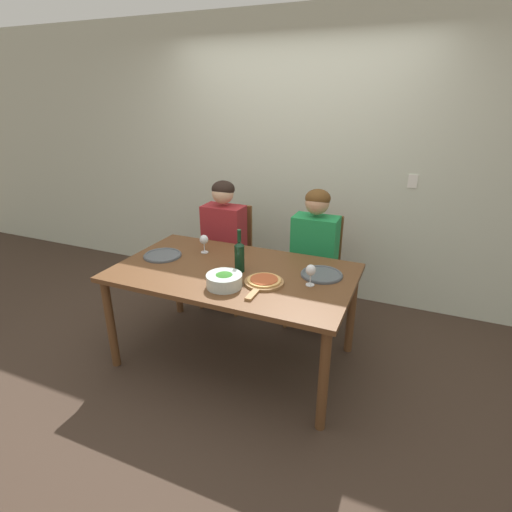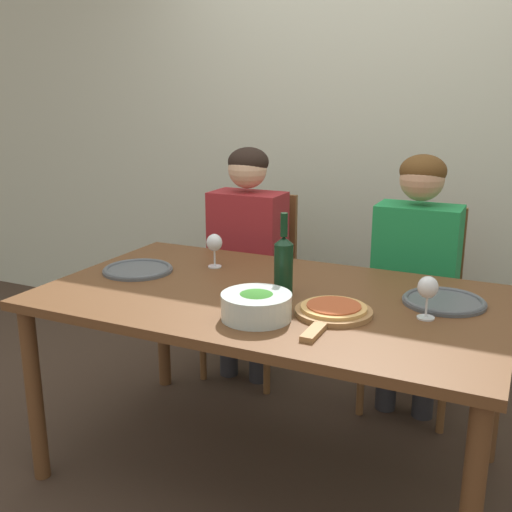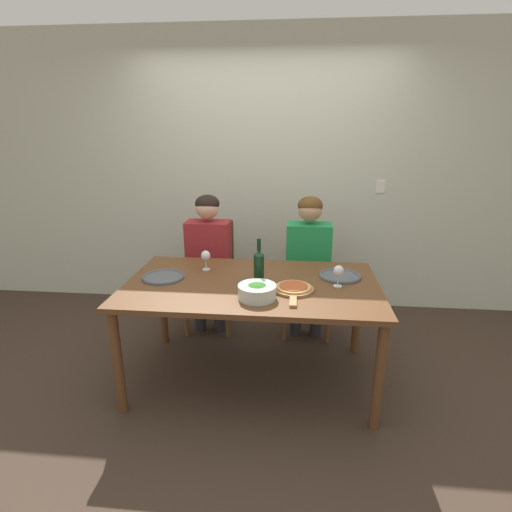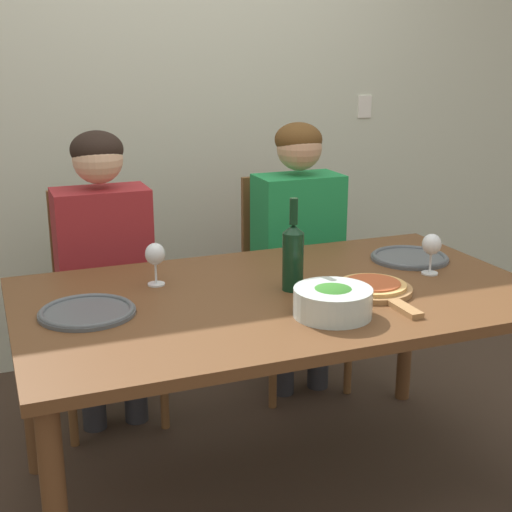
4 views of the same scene
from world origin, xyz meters
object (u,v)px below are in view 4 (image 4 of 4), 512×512
(dinner_plate_right, at_px, (410,257))
(person_man, at_px, (299,233))
(wine_glass_right, at_px, (432,246))
(chair_left, at_px, (103,296))
(wine_glass_left, at_px, (155,256))
(wine_bottle, at_px, (293,255))
(person_woman, at_px, (104,253))
(dinner_plate_left, at_px, (87,312))
(pizza_on_board, at_px, (374,288))
(chair_right, at_px, (288,274))
(broccoli_bowl, at_px, (333,302))

(dinner_plate_right, bearing_deg, person_man, 110.32)
(person_man, distance_m, wine_glass_right, 0.78)
(dinner_plate_right, xyz_separation_m, wine_glass_right, (-0.03, -0.18, 0.10))
(chair_left, height_order, wine_glass_left, chair_left)
(wine_bottle, distance_m, wine_glass_right, 0.54)
(person_woman, distance_m, wine_glass_right, 1.30)
(dinner_plate_left, relative_size, pizza_on_board, 0.73)
(pizza_on_board, relative_size, wine_glass_right, 2.72)
(wine_bottle, distance_m, wine_glass_left, 0.48)
(chair_left, bearing_deg, wine_glass_left, -81.50)
(person_man, relative_size, wine_glass_right, 8.27)
(chair_left, height_order, wine_glass_right, chair_left)
(chair_right, xyz_separation_m, person_man, (0.00, -0.11, 0.23))
(chair_left, relative_size, person_man, 0.79)
(dinner_plate_left, relative_size, dinner_plate_right, 1.00)
(wine_bottle, bearing_deg, chair_right, 66.73)
(chair_right, relative_size, wine_bottle, 3.09)
(chair_right, xyz_separation_m, person_woman, (-0.88, -0.11, 0.23))
(chair_left, xyz_separation_m, person_woman, (-0.00, -0.11, 0.23))
(wine_bottle, height_order, dinner_plate_left, wine_bottle)
(dinner_plate_left, height_order, wine_glass_right, wine_glass_right)
(pizza_on_board, bearing_deg, wine_glass_right, 19.61)
(dinner_plate_right, bearing_deg, broccoli_bowl, -142.47)
(broccoli_bowl, height_order, wine_glass_right, wine_glass_right)
(person_man, bearing_deg, wine_bottle, -116.47)
(dinner_plate_left, relative_size, wine_glass_right, 1.99)
(chair_left, height_order, broccoli_bowl, chair_left)
(person_woman, distance_m, dinner_plate_right, 1.23)
(person_woman, height_order, wine_bottle, person_woman)
(person_woman, height_order, dinner_plate_right, person_woman)
(chair_right, xyz_separation_m, dinner_plate_right, (0.21, -0.68, 0.25))
(broccoli_bowl, bearing_deg, pizza_on_board, 31.59)
(person_man, height_order, wine_glass_left, person_man)
(pizza_on_board, xyz_separation_m, wine_glass_left, (-0.66, 0.35, 0.09))
(wine_glass_right, bearing_deg, person_man, 103.25)
(pizza_on_board, bearing_deg, dinner_plate_right, 41.13)
(broccoli_bowl, height_order, pizza_on_board, broccoli_bowl)
(wine_bottle, height_order, pizza_on_board, wine_bottle)
(chair_left, bearing_deg, wine_bottle, -58.58)
(chair_left, xyz_separation_m, wine_glass_right, (1.05, -0.87, 0.34))
(pizza_on_board, bearing_deg, person_woman, 131.40)
(broccoli_bowl, bearing_deg, chair_right, 72.57)
(chair_right, bearing_deg, chair_left, 180.00)
(dinner_plate_left, xyz_separation_m, wine_glass_left, (0.27, 0.20, 0.10))
(chair_left, relative_size, wine_bottle, 3.09)
(broccoli_bowl, bearing_deg, wine_bottle, 92.83)
(chair_right, xyz_separation_m, wine_glass_right, (0.18, -0.87, 0.34))
(pizza_on_board, bearing_deg, broccoli_bowl, -148.41)
(chair_right, distance_m, dinner_plate_right, 0.75)
(chair_left, xyz_separation_m, chair_right, (0.88, 0.00, 0.00))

